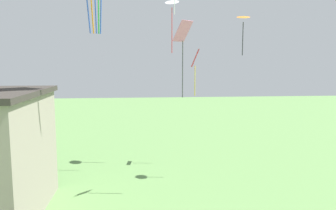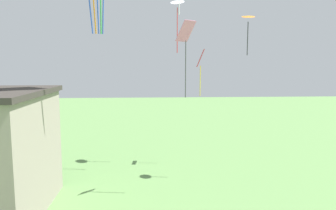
{
  "view_description": "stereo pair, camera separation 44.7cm",
  "coord_description": "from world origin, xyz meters",
  "px_view_note": "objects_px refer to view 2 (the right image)",
  "views": [
    {
      "loc": [
        -1.17,
        -3.99,
        6.65
      ],
      "look_at": [
        0.0,
        8.05,
        5.11
      ],
      "focal_mm": 35.0,
      "sensor_mm": 36.0,
      "label": 1
    },
    {
      "loc": [
        -0.72,
        -4.03,
        6.65
      ],
      "look_at": [
        0.0,
        8.05,
        5.11
      ],
      "focal_mm": 35.0,
      "sensor_mm": 36.0,
      "label": 2
    }
  ],
  "objects_px": {
    "kite_red_diamond": "(200,62)",
    "kite_white_delta": "(177,5)",
    "kite_pink_diamond": "(186,42)",
    "kite_orange_delta": "(248,19)"
  },
  "relations": [
    {
      "from": "kite_red_diamond",
      "to": "kite_white_delta",
      "type": "bearing_deg",
      "value": 171.18
    },
    {
      "from": "kite_pink_diamond",
      "to": "kite_orange_delta",
      "type": "distance_m",
      "value": 4.39
    },
    {
      "from": "kite_red_diamond",
      "to": "kite_white_delta",
      "type": "xyz_separation_m",
      "value": [
        -1.48,
        0.23,
        3.58
      ]
    },
    {
      "from": "kite_white_delta",
      "to": "kite_pink_diamond",
      "type": "relative_size",
      "value": 0.93
    },
    {
      "from": "kite_red_diamond",
      "to": "kite_white_delta",
      "type": "relative_size",
      "value": 0.88
    },
    {
      "from": "kite_pink_diamond",
      "to": "kite_orange_delta",
      "type": "xyz_separation_m",
      "value": [
        3.64,
        2.06,
        1.35
      ]
    },
    {
      "from": "kite_white_delta",
      "to": "kite_pink_diamond",
      "type": "xyz_separation_m",
      "value": [
        -0.05,
        -5.27,
        -2.62
      ]
    },
    {
      "from": "kite_pink_diamond",
      "to": "kite_orange_delta",
      "type": "height_order",
      "value": "kite_orange_delta"
    },
    {
      "from": "kite_red_diamond",
      "to": "kite_orange_delta",
      "type": "bearing_deg",
      "value": -54.67
    },
    {
      "from": "kite_white_delta",
      "to": "kite_pink_diamond",
      "type": "bearing_deg",
      "value": -90.5
    }
  ]
}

